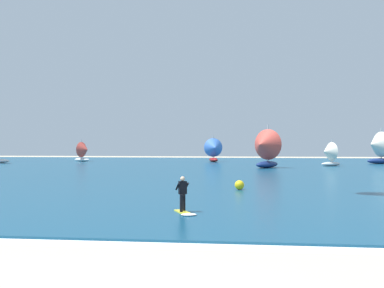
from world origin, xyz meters
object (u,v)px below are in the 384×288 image
(kitesurfer, at_px, (184,200))
(sailboat_anchored_offshore, at_px, (84,151))
(marker_buoy, at_px, (239,185))
(sailboat_mid_left, at_px, (214,150))
(sailboat_leading, at_px, (264,148))
(sailboat_trailing, at_px, (328,154))
(sailboat_heeled_over, at_px, (377,147))

(kitesurfer, bearing_deg, sailboat_anchored_offshore, 113.66)
(sailboat_anchored_offshore, height_order, marker_buoy, sailboat_anchored_offshore)
(sailboat_anchored_offshore, distance_m, sailboat_mid_left, 22.89)
(kitesurfer, xyz_separation_m, sailboat_leading, (4.87, 40.37, 1.99))
(marker_buoy, bearing_deg, sailboat_leading, 84.95)
(sailboat_trailing, relative_size, sailboat_leading, 0.66)
(marker_buoy, bearing_deg, sailboat_trailing, 71.86)
(kitesurfer, xyz_separation_m, marker_buoy, (2.30, 11.27, -0.28))
(kitesurfer, distance_m, sailboat_trailing, 48.74)
(sailboat_leading, bearing_deg, sailboat_heeled_over, 39.94)
(sailboat_anchored_offshore, relative_size, sailboat_heeled_over, 0.69)
(sailboat_heeled_over, xyz_separation_m, marker_buoy, (-20.26, -43.92, -2.25))
(sailboat_anchored_offshore, distance_m, sailboat_heeled_over, 48.69)
(sailboat_anchored_offshore, bearing_deg, sailboat_trailing, -17.44)
(kitesurfer, relative_size, sailboat_heeled_over, 0.36)
(sailboat_mid_left, height_order, marker_buoy, sailboat_mid_left)
(sailboat_trailing, distance_m, marker_buoy, 37.30)
(sailboat_mid_left, relative_size, sailboat_leading, 0.81)
(kitesurfer, height_order, sailboat_trailing, sailboat_trailing)
(sailboat_leading, distance_m, marker_buoy, 29.30)
(sailboat_heeled_over, bearing_deg, kitesurfer, -112.24)
(sailboat_mid_left, distance_m, marker_buoy, 48.90)
(kitesurfer, bearing_deg, sailboat_trailing, 73.42)
(marker_buoy, bearing_deg, sailboat_heeled_over, 65.23)
(sailboat_trailing, bearing_deg, sailboat_anchored_offshore, 162.56)
(sailboat_leading, relative_size, marker_buoy, 8.65)
(kitesurfer, relative_size, sailboat_leading, 0.35)
(sailboat_trailing, xyz_separation_m, marker_buoy, (-11.60, -35.43, -1.40))
(sailboat_mid_left, bearing_deg, sailboat_anchored_offshore, -178.43)
(sailboat_leading, bearing_deg, kitesurfer, -96.88)
(sailboat_heeled_over, relative_size, sailboat_leading, 0.99)
(sailboat_anchored_offshore, xyz_separation_m, sailboat_mid_left, (22.88, 0.63, 0.33))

